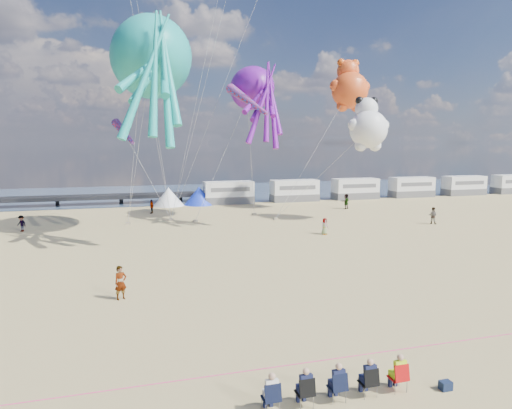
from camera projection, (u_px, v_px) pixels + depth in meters
name	position (u px, v px, depth m)	size (l,w,h in m)	color
ground	(287.00, 313.00, 22.00)	(120.00, 120.00, 0.00)	tan
water	(173.00, 193.00, 74.41)	(120.00, 120.00, 0.00)	#344963
motorhome_0	(229.00, 193.00, 61.55)	(6.60, 2.50, 3.00)	silver
motorhome_1	(294.00, 191.00, 64.13)	(6.60, 2.50, 3.00)	silver
motorhome_2	(355.00, 189.00, 66.72)	(6.60, 2.50, 3.00)	silver
motorhome_3	(412.00, 187.00, 69.30)	(6.60, 2.50, 3.00)	silver
motorhome_4	(464.00, 185.00, 71.88)	(6.60, 2.50, 3.00)	silver
motorhome_5	(512.00, 184.00, 74.47)	(6.60, 2.50, 3.00)	silver
tent_white	(169.00, 197.00, 59.42)	(4.00, 4.00, 2.40)	white
tent_blue	(199.00, 196.00, 60.50)	(4.00, 4.00, 2.40)	#1933CC
spectator_row	(337.00, 381.00, 14.42)	(6.10, 0.90, 1.30)	black
cooler_navy	(446.00, 385.00, 15.10)	(0.38, 0.28, 0.30)	#121E3A
rope_line	(332.00, 359.00, 17.23)	(0.03, 0.03, 34.00)	#F2338C
standing_person	(121.00, 283.00, 23.78)	(0.65, 0.43, 1.79)	tan
beachgoer_0	(325.00, 226.00, 40.80)	(0.54, 0.35, 1.48)	#7F6659
beachgoer_1	(433.00, 216.00, 46.08)	(0.83, 0.54, 1.71)	#7F6659
beachgoer_2	(21.00, 224.00, 42.03)	(0.74, 0.58, 1.53)	#7F6659
beachgoer_3	(152.00, 206.00, 53.00)	(1.05, 0.60, 1.63)	#7F6659
beachgoer_4	(346.00, 201.00, 56.69)	(1.10, 0.46, 1.87)	#7F6659
sandbag_a	(128.00, 223.00, 45.80)	(0.50, 0.35, 0.22)	gray
sandbag_b	(195.00, 221.00, 47.35)	(0.50, 0.35, 0.22)	gray
sandbag_c	(276.00, 219.00, 48.71)	(0.50, 0.35, 0.22)	gray
sandbag_d	(254.00, 214.00, 52.00)	(0.50, 0.35, 0.22)	gray
sandbag_e	(171.00, 220.00, 47.96)	(0.50, 0.35, 0.22)	gray
kite_octopus_teal	(151.00, 58.00, 39.93)	(5.13, 11.97, 13.68)	teal
kite_octopus_purple	(252.00, 88.00, 47.72)	(4.10, 9.56, 10.93)	#721199
kite_panda	(368.00, 129.00, 46.63)	(4.67, 4.40, 6.60)	white
kite_teddy_orange	(350.00, 90.00, 53.29)	(5.17, 4.87, 7.30)	#EE531D
windsock_left	(141.00, 64.00, 40.84)	(1.10, 7.12, 7.12)	red
windsock_mid	(248.00, 101.00, 43.51)	(1.00, 6.73, 6.73)	red
windsock_right	(124.00, 132.00, 44.79)	(0.90, 4.39, 4.39)	red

